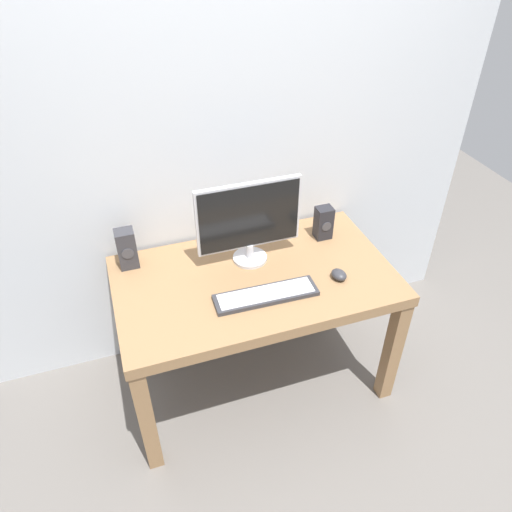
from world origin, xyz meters
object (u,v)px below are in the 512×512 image
object	(u,v)px
desk	(255,291)
speaker_left	(127,249)
mouse	(339,275)
monitor	(249,220)
speaker_right	(323,223)
keyboard_primary	(265,295)

from	to	relation	value
desk	speaker_left	size ratio (longest dim) A/B	6.53
mouse	speaker_left	distance (m)	1.03
desk	monitor	world-z (taller)	monitor
speaker_right	desk	bearing A→B (deg)	-156.45
monitor	speaker_left	bearing A→B (deg)	166.84
desk	mouse	world-z (taller)	mouse
mouse	keyboard_primary	bearing A→B (deg)	170.78
monitor	speaker_right	bearing A→B (deg)	6.89
keyboard_primary	mouse	xyz separation A→B (m)	(0.38, 0.01, 0.01)
keyboard_primary	speaker_right	xyz separation A→B (m)	(0.45, 0.35, 0.08)
monitor	keyboard_primary	world-z (taller)	monitor
monitor	speaker_right	world-z (taller)	monitor
monitor	speaker_right	size ratio (longest dim) A/B	2.88
desk	speaker_right	distance (m)	0.52
monitor	mouse	world-z (taller)	monitor
monitor	mouse	size ratio (longest dim) A/B	6.12
speaker_left	monitor	bearing A→B (deg)	-13.16
desk	mouse	bearing A→B (deg)	-21.26
monitor	keyboard_primary	distance (m)	0.37
monitor	mouse	distance (m)	0.50
mouse	speaker_left	size ratio (longest dim) A/B	0.41
desk	speaker_right	size ratio (longest dim) A/B	7.46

